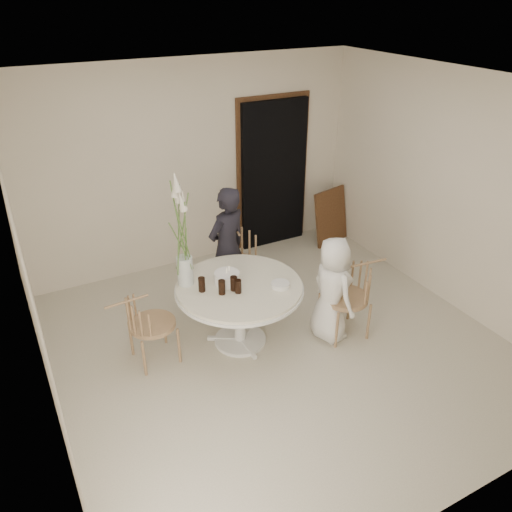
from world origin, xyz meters
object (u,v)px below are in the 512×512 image
girl (227,248)px  chair_far (237,253)px  chair_right (356,288)px  flower_vase (183,240)px  chair_left (141,321)px  table (239,294)px  boy (332,290)px  birthday_cake (227,278)px

girl → chair_far: bearing=-172.3°
chair_right → flower_vase: flower_vase is taller
chair_left → chair_far: bearing=-67.7°
girl → chair_right: bearing=110.8°
chair_far → chair_right: bearing=-47.2°
table → flower_vase: flower_vase is taller
boy → girl: bearing=28.8°
girl → birthday_cake: 0.75m
table → chair_left: chair_left is taller
chair_far → table: bearing=-104.6°
chair_left → flower_vase: (0.54, 0.13, 0.71)m
table → birthday_cake: size_ratio=5.15×
table → boy: 0.98m
chair_left → flower_vase: flower_vase is taller
chair_right → girl: 1.53m
chair_far → flower_vase: bearing=-136.6°
chair_right → girl: girl is taller
chair_far → girl: size_ratio=0.61×
chair_left → girl: 1.40m
girl → table: bearing=54.8°
boy → flower_vase: bearing=62.5°
chair_far → boy: size_ratio=0.76×
birthday_cake → girl: bearing=64.9°
boy → chair_left: bearing=72.4°
chair_left → boy: size_ratio=0.68×
chair_left → birthday_cake: birthday_cake is taller
girl → birthday_cake: (-0.32, -0.68, 0.05)m
chair_far → birthday_cake: 0.92m
table → chair_far: 0.93m
table → boy: size_ratio=1.11×
chair_right → table: bearing=-103.0°
boy → birthday_cake: 1.12m
chair_right → flower_vase: (-1.67, 0.68, 0.68)m
chair_far → girl: (-0.16, -0.08, 0.15)m
boy → birthday_cake: size_ratio=4.65×
table → chair_far: size_ratio=1.46×
table → chair_far: bearing=65.6°
chair_far → chair_left: size_ratio=1.13×
chair_far → birthday_cake: bearing=-112.6°
chair_left → boy: boy is taller
chair_right → boy: boy is taller
table → birthday_cake: birthday_cake is taller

